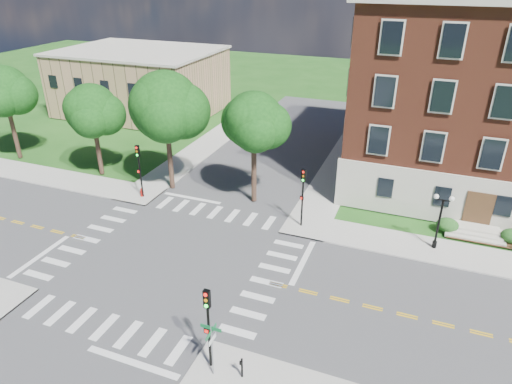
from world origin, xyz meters
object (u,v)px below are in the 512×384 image
(traffic_signal_ne, at_px, (303,190))
(traffic_signal_nw, at_px, (139,165))
(twin_lamp_west, at_px, (440,219))
(traffic_signal_se, at_px, (208,319))
(street_sign_pole, at_px, (212,341))
(fire_hydrant, at_px, (142,192))
(push_button_post, at_px, (242,367))

(traffic_signal_ne, xyz_separation_m, traffic_signal_nw, (-14.44, -0.24, 0.00))
(twin_lamp_west, bearing_deg, traffic_signal_se, -123.28)
(traffic_signal_ne, xyz_separation_m, street_sign_pole, (-0.04, -15.59, -0.88))
(traffic_signal_se, bearing_deg, traffic_signal_ne, 88.46)
(traffic_signal_ne, height_order, fire_hydrant, traffic_signal_ne)
(fire_hydrant, bearing_deg, push_button_post, -43.46)
(traffic_signal_ne, bearing_deg, push_button_post, -84.89)
(twin_lamp_west, distance_m, fire_hydrant, 24.51)
(traffic_signal_se, relative_size, traffic_signal_nw, 1.00)
(traffic_signal_ne, relative_size, fire_hydrant, 6.40)
(traffic_signal_ne, xyz_separation_m, push_button_post, (1.37, -15.27, -2.39))
(traffic_signal_nw, xyz_separation_m, street_sign_pole, (14.39, -15.35, -0.88))
(twin_lamp_west, bearing_deg, traffic_signal_nw, -178.29)
(twin_lamp_west, xyz_separation_m, street_sign_pole, (-9.91, -16.08, -0.21))
(push_button_post, xyz_separation_m, fire_hydrant, (-15.91, 15.08, -0.33))
(twin_lamp_west, relative_size, fire_hydrant, 5.64)
(street_sign_pole, distance_m, push_button_post, 2.09)
(traffic_signal_nw, xyz_separation_m, fire_hydrant, (-0.11, 0.05, -2.72))
(traffic_signal_ne, bearing_deg, traffic_signal_se, -91.54)
(twin_lamp_west, height_order, street_sign_pole, twin_lamp_west)
(traffic_signal_nw, bearing_deg, traffic_signal_ne, 0.95)
(traffic_signal_se, xyz_separation_m, traffic_signal_nw, (-14.03, 14.93, 0.00))
(traffic_signal_se, xyz_separation_m, street_sign_pole, (0.37, -0.42, -0.88))
(twin_lamp_west, relative_size, push_button_post, 3.53)
(traffic_signal_ne, relative_size, street_sign_pole, 1.55)
(street_sign_pole, relative_size, fire_hydrant, 4.13)
(street_sign_pole, xyz_separation_m, push_button_post, (1.41, 0.32, -1.51))
(traffic_signal_ne, distance_m, twin_lamp_west, 9.90)
(street_sign_pole, bearing_deg, push_button_post, 12.86)
(traffic_signal_ne, height_order, street_sign_pole, traffic_signal_ne)
(traffic_signal_se, xyz_separation_m, push_button_post, (1.77, -0.10, -2.39))
(fire_hydrant, bearing_deg, traffic_signal_ne, 0.76)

